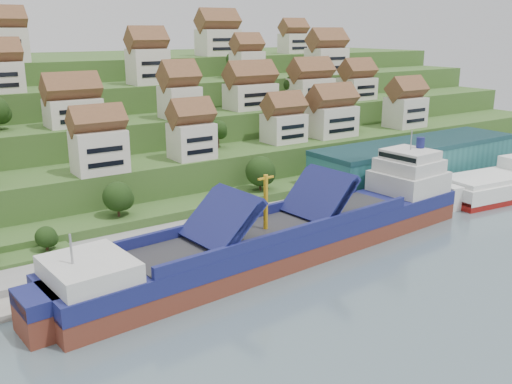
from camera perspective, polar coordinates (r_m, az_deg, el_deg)
ground at (r=106.05m, az=4.00°, el=-5.94°), size 300.00×300.00×0.00m
quay at (r=128.63m, az=6.91°, el=-1.51°), size 180.00×14.00×2.20m
hillside at (r=192.84m, az=-15.40°, el=6.83°), size 260.00×128.00×31.00m
hillside_village at (r=149.92m, az=-10.31°, el=9.71°), size 158.70×62.59×28.80m
hillside_trees at (r=131.20m, az=-10.82°, el=5.11°), size 129.61×62.24×31.00m
warehouse at (r=150.69m, az=15.74°, el=3.00°), size 60.00×15.00×10.00m
flagpole at (r=122.21m, az=7.86°, el=0.34°), size 1.28×0.16×8.00m
cargo_ship at (r=103.86m, az=3.86°, el=-4.32°), size 86.47×19.95×19.10m
second_ship at (r=151.31m, az=23.45°, el=0.65°), size 34.63×15.84×9.72m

